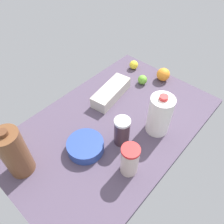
{
  "coord_description": "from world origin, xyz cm",
  "views": [
    {
      "loc": [
        -57.6,
        -51.63,
        96.45
      ],
      "look_at": [
        0.0,
        0.0,
        13.0
      ],
      "focal_mm": 35.0,
      "sensor_mm": 36.0,
      "label": 1
    }
  ],
  "objects_px": {
    "mixing_bowl": "(85,146)",
    "milk_jug": "(160,115)",
    "lime_beside_bowl": "(142,80)",
    "shaker_bottle": "(122,131)",
    "lemon_by_jug": "(12,138)",
    "egg_carton": "(111,92)",
    "orange_near_front": "(163,75)",
    "lemon_loose": "(134,65)",
    "chocolate_milk_jug": "(14,153)",
    "tumbler_cup": "(130,160)"
  },
  "relations": [
    {
      "from": "milk_jug",
      "to": "chocolate_milk_jug",
      "type": "distance_m",
      "value": 0.7
    },
    {
      "from": "milk_jug",
      "to": "lemon_loose",
      "type": "distance_m",
      "value": 0.57
    },
    {
      "from": "chocolate_milk_jug",
      "to": "lemon_loose",
      "type": "xyz_separation_m",
      "value": [
        0.97,
        0.1,
        -0.1
      ]
    },
    {
      "from": "milk_jug",
      "to": "orange_near_front",
      "type": "relative_size",
      "value": 2.79
    },
    {
      "from": "mixing_bowl",
      "to": "lemon_by_jug",
      "type": "distance_m",
      "value": 0.38
    },
    {
      "from": "mixing_bowl",
      "to": "lemon_by_jug",
      "type": "xyz_separation_m",
      "value": [
        -0.22,
        0.31,
        0.01
      ]
    },
    {
      "from": "mixing_bowl",
      "to": "egg_carton",
      "type": "bearing_deg",
      "value": 23.78
    },
    {
      "from": "mixing_bowl",
      "to": "lemon_by_jug",
      "type": "bearing_deg",
      "value": 124.7
    },
    {
      "from": "lemon_by_jug",
      "to": "egg_carton",
      "type": "bearing_deg",
      "value": -14.18
    },
    {
      "from": "mixing_bowl",
      "to": "egg_carton",
      "type": "height_order",
      "value": "egg_carton"
    },
    {
      "from": "mixing_bowl",
      "to": "lime_beside_bowl",
      "type": "bearing_deg",
      "value": 9.23
    },
    {
      "from": "orange_near_front",
      "to": "lemon_loose",
      "type": "bearing_deg",
      "value": 97.34
    },
    {
      "from": "chocolate_milk_jug",
      "to": "egg_carton",
      "type": "bearing_deg",
      "value": 1.86
    },
    {
      "from": "lemon_loose",
      "to": "orange_near_front",
      "type": "distance_m",
      "value": 0.23
    },
    {
      "from": "chocolate_milk_jug",
      "to": "lemon_by_jug",
      "type": "height_order",
      "value": "chocolate_milk_jug"
    },
    {
      "from": "chocolate_milk_jug",
      "to": "mixing_bowl",
      "type": "bearing_deg",
      "value": -28.03
    },
    {
      "from": "mixing_bowl",
      "to": "orange_near_front",
      "type": "bearing_deg",
      "value": 1.58
    },
    {
      "from": "mixing_bowl",
      "to": "milk_jug",
      "type": "distance_m",
      "value": 0.41
    },
    {
      "from": "lemon_loose",
      "to": "orange_near_front",
      "type": "bearing_deg",
      "value": -82.66
    },
    {
      "from": "shaker_bottle",
      "to": "egg_carton",
      "type": "xyz_separation_m",
      "value": [
        0.21,
        0.26,
        -0.05
      ]
    },
    {
      "from": "egg_carton",
      "to": "lime_beside_bowl",
      "type": "height_order",
      "value": "egg_carton"
    },
    {
      "from": "mixing_bowl",
      "to": "milk_jug",
      "type": "xyz_separation_m",
      "value": [
        0.35,
        -0.19,
        0.09
      ]
    },
    {
      "from": "lemon_loose",
      "to": "mixing_bowl",
      "type": "bearing_deg",
      "value": -160.77
    },
    {
      "from": "mixing_bowl",
      "to": "milk_jug",
      "type": "relative_size",
      "value": 0.76
    },
    {
      "from": "tumbler_cup",
      "to": "lemon_loose",
      "type": "relative_size",
      "value": 2.82
    },
    {
      "from": "shaker_bottle",
      "to": "lime_beside_bowl",
      "type": "xyz_separation_m",
      "value": [
        0.45,
        0.2,
        -0.05
      ]
    },
    {
      "from": "lemon_by_jug",
      "to": "orange_near_front",
      "type": "xyz_separation_m",
      "value": [
        0.94,
        -0.29,
        0.01
      ]
    },
    {
      "from": "mixing_bowl",
      "to": "milk_jug",
      "type": "height_order",
      "value": "milk_jug"
    },
    {
      "from": "lime_beside_bowl",
      "to": "shaker_bottle",
      "type": "bearing_deg",
      "value": -156.07
    },
    {
      "from": "mixing_bowl",
      "to": "lemon_loose",
      "type": "xyz_separation_m",
      "value": [
        0.7,
        0.24,
        0.0
      ]
    },
    {
      "from": "egg_carton",
      "to": "lemon_by_jug",
      "type": "distance_m",
      "value": 0.61
    },
    {
      "from": "tumbler_cup",
      "to": "lime_beside_bowl",
      "type": "relative_size",
      "value": 2.82
    },
    {
      "from": "lime_beside_bowl",
      "to": "tumbler_cup",
      "type": "bearing_deg",
      "value": -149.1
    },
    {
      "from": "egg_carton",
      "to": "orange_near_front",
      "type": "bearing_deg",
      "value": -30.58
    },
    {
      "from": "milk_jug",
      "to": "lemon_loose",
      "type": "bearing_deg",
      "value": 50.96
    },
    {
      "from": "lemon_loose",
      "to": "lime_beside_bowl",
      "type": "distance_m",
      "value": 0.17
    },
    {
      "from": "egg_carton",
      "to": "chocolate_milk_jug",
      "type": "distance_m",
      "value": 0.65
    },
    {
      "from": "tumbler_cup",
      "to": "chocolate_milk_jug",
      "type": "height_order",
      "value": "chocolate_milk_jug"
    },
    {
      "from": "mixing_bowl",
      "to": "orange_near_front",
      "type": "xyz_separation_m",
      "value": [
        0.73,
        0.02,
        0.02
      ]
    },
    {
      "from": "tumbler_cup",
      "to": "milk_jug",
      "type": "distance_m",
      "value": 0.3
    },
    {
      "from": "tumbler_cup",
      "to": "chocolate_milk_jug",
      "type": "relative_size",
      "value": 0.61
    },
    {
      "from": "mixing_bowl",
      "to": "shaker_bottle",
      "type": "distance_m",
      "value": 0.19
    },
    {
      "from": "chocolate_milk_jug",
      "to": "lemon_by_jug",
      "type": "bearing_deg",
      "value": 72.86
    },
    {
      "from": "egg_carton",
      "to": "milk_jug",
      "type": "distance_m",
      "value": 0.36
    },
    {
      "from": "shaker_bottle",
      "to": "egg_carton",
      "type": "height_order",
      "value": "shaker_bottle"
    },
    {
      "from": "milk_jug",
      "to": "lemon_by_jug",
      "type": "height_order",
      "value": "milk_jug"
    },
    {
      "from": "egg_carton",
      "to": "tumbler_cup",
      "type": "xyz_separation_m",
      "value": [
        -0.32,
        -0.39,
        0.05
      ]
    },
    {
      "from": "shaker_bottle",
      "to": "lemon_by_jug",
      "type": "height_order",
      "value": "shaker_bottle"
    },
    {
      "from": "lemon_by_jug",
      "to": "tumbler_cup",
      "type": "bearing_deg",
      "value": -63.34
    },
    {
      "from": "milk_jug",
      "to": "lime_beside_bowl",
      "type": "xyz_separation_m",
      "value": [
        0.26,
        0.29,
        -0.08
      ]
    }
  ]
}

